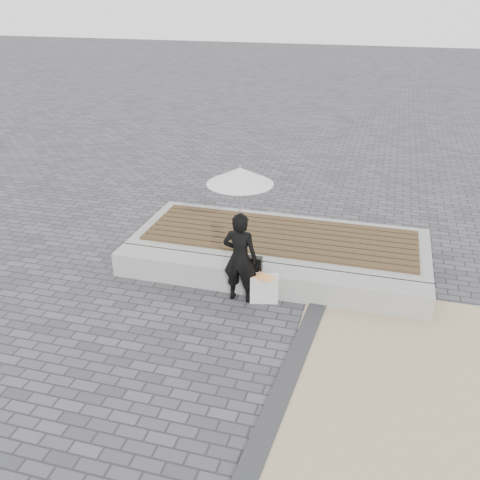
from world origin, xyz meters
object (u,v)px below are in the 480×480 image
(parasol, at_px, (240,176))
(canvas_tote, at_px, (264,288))
(woman, at_px, (240,258))
(seating_ledge, at_px, (264,279))
(handbag, at_px, (252,263))

(parasol, height_order, canvas_tote, parasol)
(woman, height_order, canvas_tote, woman)
(seating_ledge, distance_m, canvas_tote, 0.31)
(woman, distance_m, parasol, 1.27)
(parasol, relative_size, canvas_tote, 2.70)
(woman, relative_size, canvas_tote, 3.22)
(woman, bearing_deg, canvas_tote, -172.61)
(canvas_tote, bearing_deg, parasol, 172.24)
(seating_ledge, bearing_deg, woman, -131.30)
(woman, relative_size, parasol, 1.19)
(woman, distance_m, handbag, 0.33)
(parasol, xyz_separation_m, canvas_tote, (0.37, 0.04, -1.76))
(seating_ledge, height_order, woman, woman)
(handbag, distance_m, canvas_tote, 0.43)
(parasol, relative_size, handbag, 3.74)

